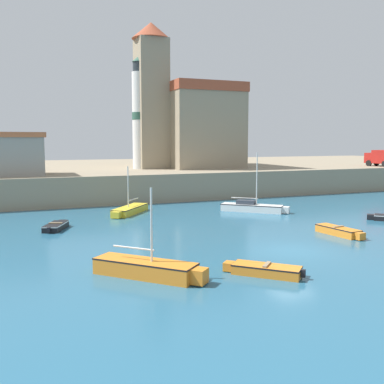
{
  "coord_description": "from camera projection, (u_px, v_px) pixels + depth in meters",
  "views": [
    {
      "loc": [
        -15.15,
        -21.79,
        6.46
      ],
      "look_at": [
        -0.47,
        14.32,
        2.0
      ],
      "focal_mm": 42.0,
      "sensor_mm": 36.0,
      "label": 1
    }
  ],
  "objects": [
    {
      "name": "sailboat_yellow_6",
      "position": [
        130.0,
        210.0,
        39.95
      ],
      "size": [
        4.39,
        5.09,
        4.23
      ],
      "color": "yellow",
      "rests_on": "ground"
    },
    {
      "name": "truck_on_quay",
      "position": [
        383.0,
        157.0,
        61.21
      ],
      "size": [
        3.05,
        4.67,
        2.2
      ],
      "color": "#AD1E19",
      "rests_on": "quay_seawall"
    },
    {
      "name": "harbor_shed_near_wharf",
      "position": [
        0.0,
        154.0,
        44.75
      ],
      "size": [
        8.52,
        5.88,
        4.31
      ],
      "color": "gray",
      "rests_on": "quay_seawall"
    },
    {
      "name": "lighthouse",
      "position": [
        140.0,
        114.0,
        55.25
      ],
      "size": [
        1.95,
        1.95,
        13.8
      ],
      "color": "silver",
      "rests_on": "quay_seawall"
    },
    {
      "name": "sailboat_orange_3",
      "position": [
        148.0,
        268.0,
        21.33
      ],
      "size": [
        4.7,
        4.91,
        4.3
      ],
      "color": "orange",
      "rests_on": "ground"
    },
    {
      "name": "church",
      "position": [
        187.0,
        122.0,
        59.85
      ],
      "size": [
        13.45,
        14.49,
        17.88
      ],
      "color": "gray",
      "rests_on": "quay_seawall"
    },
    {
      "name": "quay_seawall",
      "position": [
        123.0,
        175.0,
        65.09
      ],
      "size": [
        120.0,
        40.0,
        2.99
      ],
      "primitive_type": "cube",
      "color": "gray",
      "rests_on": "ground"
    },
    {
      "name": "dinghy_orange_5",
      "position": [
        265.0,
        270.0,
        21.67
      ],
      "size": [
        3.3,
        3.3,
        0.57
      ],
      "color": "orange",
      "rests_on": "ground"
    },
    {
      "name": "dinghy_black_1",
      "position": [
        56.0,
        226.0,
        32.83
      ],
      "size": [
        2.15,
        3.35,
        0.53
      ],
      "color": "black",
      "rests_on": "ground"
    },
    {
      "name": "sailboat_white_4",
      "position": [
        253.0,
        207.0,
        41.0
      ],
      "size": [
        5.24,
        5.01,
        5.43
      ],
      "color": "white",
      "rests_on": "ground"
    },
    {
      "name": "dinghy_orange_2",
      "position": [
        339.0,
        231.0,
        30.84
      ],
      "size": [
        1.4,
        3.88,
        0.62
      ],
      "color": "orange",
      "rests_on": "ground"
    },
    {
      "name": "ground_plane",
      "position": [
        291.0,
        251.0,
        26.46
      ],
      "size": [
        200.0,
        200.0,
        0.0
      ],
      "primitive_type": "plane",
      "color": "#28607F"
    }
  ]
}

